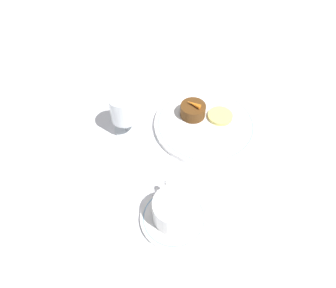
% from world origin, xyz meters
% --- Properties ---
extents(ground_plane, '(3.00, 3.00, 0.00)m').
position_xyz_m(ground_plane, '(0.00, 0.00, 0.00)').
color(ground_plane, white).
extents(dinner_plate, '(0.28, 0.28, 0.01)m').
position_xyz_m(dinner_plate, '(0.00, -0.02, 0.01)').
color(dinner_plate, white).
rests_on(dinner_plate, ground_plane).
extents(saucer, '(0.15, 0.15, 0.01)m').
position_xyz_m(saucer, '(-0.25, 0.13, 0.01)').
color(saucer, white).
rests_on(saucer, ground_plane).
extents(coffee_cup, '(0.12, 0.09, 0.06)m').
position_xyz_m(coffee_cup, '(-0.24, 0.13, 0.04)').
color(coffee_cup, white).
rests_on(coffee_cup, saucer).
extents(spoon, '(0.06, 0.10, 0.00)m').
position_xyz_m(spoon, '(-0.20, 0.13, 0.01)').
color(spoon, silver).
rests_on(spoon, saucer).
extents(wine_glass, '(0.07, 0.07, 0.12)m').
position_xyz_m(wine_glass, '(0.04, 0.19, 0.07)').
color(wine_glass, silver).
rests_on(wine_glass, ground_plane).
extents(fork, '(0.04, 0.19, 0.01)m').
position_xyz_m(fork, '(-0.19, -0.00, 0.00)').
color(fork, silver).
rests_on(fork, ground_plane).
extents(dessert_cake, '(0.07, 0.07, 0.04)m').
position_xyz_m(dessert_cake, '(0.04, 0.00, 0.03)').
color(dessert_cake, '#563314').
rests_on(dessert_cake, dinner_plate).
extents(carrot_garnish, '(0.04, 0.04, 0.01)m').
position_xyz_m(carrot_garnish, '(0.04, 0.00, 0.06)').
color(carrot_garnish, orange).
rests_on(carrot_garnish, dessert_cake).
extents(pineapple_slice, '(0.07, 0.07, 0.01)m').
position_xyz_m(pineapple_slice, '(0.01, -0.07, 0.02)').
color(pineapple_slice, '#EFE075').
rests_on(pineapple_slice, dinner_plate).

